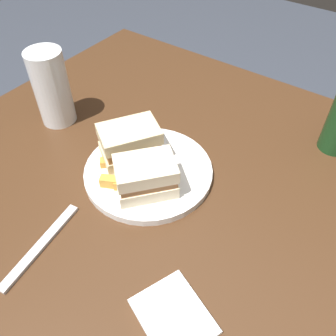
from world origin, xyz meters
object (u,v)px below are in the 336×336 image
sandwich_half_left (130,143)px  fork (41,245)px  sandwich_half_right (146,176)px  pint_glass (53,91)px  plate (148,171)px  napkin (173,316)px

sandwich_half_left → fork: 0.25m
sandwich_half_left → sandwich_half_right: size_ratio=1.05×
sandwich_half_left → pint_glass: pint_glass is taller
plate → sandwich_half_left: size_ratio=1.84×
plate → sandwich_half_right: bearing=-55.8°
plate → sandwich_half_right: 0.07m
pint_glass → napkin: 0.53m
sandwich_half_left → sandwich_half_right: 0.10m
plate → fork: size_ratio=1.40×
plate → fork: 0.24m
pint_glass → fork: 0.35m
pint_glass → napkin: pint_glass is taller
plate → pint_glass: (-0.28, 0.02, 0.07)m
sandwich_half_left → pint_glass: (-0.23, 0.01, 0.03)m
napkin → fork: size_ratio=0.61×
sandwich_half_left → pint_glass: bearing=177.4°
fork → sandwich_half_right: bearing=150.8°
sandwich_half_right → pint_glass: pint_glass is taller
fork → pint_glass: bearing=-146.1°
sandwich_half_right → napkin: sandwich_half_right is taller
sandwich_half_left → fork: sandwich_half_left is taller
pint_glass → sandwich_half_left: bearing=-2.6°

